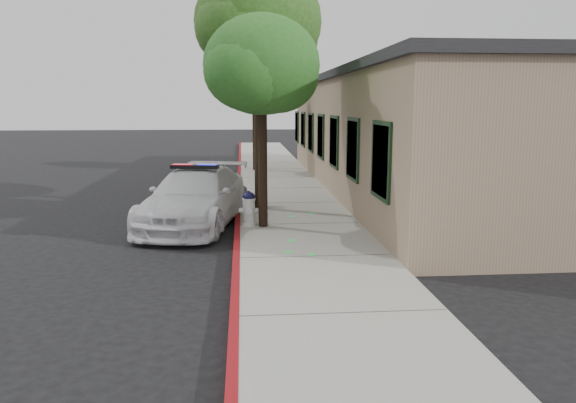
# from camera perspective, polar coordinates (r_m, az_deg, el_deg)

# --- Properties ---
(ground) EXTENTS (120.00, 120.00, 0.00)m
(ground) POSITION_cam_1_polar(r_m,az_deg,el_deg) (10.80, -5.78, -6.71)
(ground) COLOR black
(ground) RESTS_ON ground
(sidewalk) EXTENTS (3.20, 60.00, 0.15)m
(sidewalk) POSITION_cam_1_polar(r_m,az_deg,el_deg) (13.75, 1.09, -2.66)
(sidewalk) COLOR gray
(sidewalk) RESTS_ON ground
(red_curb) EXTENTS (0.14, 60.00, 0.16)m
(red_curb) POSITION_cam_1_polar(r_m,az_deg,el_deg) (13.68, -5.35, -2.75)
(red_curb) COLOR maroon
(red_curb) RESTS_ON ground
(clapboard_building) EXTENTS (7.30, 20.89, 4.24)m
(clapboard_building) POSITION_cam_1_polar(r_m,az_deg,el_deg) (20.42, 13.79, 7.06)
(clapboard_building) COLOR #9A7E65
(clapboard_building) RESTS_ON ground
(police_car) EXTENTS (3.07, 5.45, 1.61)m
(police_car) POSITION_cam_1_polar(r_m,az_deg,el_deg) (14.31, -9.71, 0.45)
(police_car) COLOR white
(police_car) RESTS_ON ground
(fire_hydrant) EXTENTS (0.49, 0.43, 0.88)m
(fire_hydrant) POSITION_cam_1_polar(r_m,az_deg,el_deg) (13.47, -4.15, -0.72)
(fire_hydrant) COLOR silver
(fire_hydrant) RESTS_ON sidewalk
(street_tree_near) EXTENTS (2.79, 2.82, 5.09)m
(street_tree_near) POSITION_cam_1_polar(r_m,az_deg,el_deg) (13.17, -2.72, 13.72)
(street_tree_near) COLOR black
(street_tree_near) RESTS_ON sidewalk
(street_tree_mid) EXTENTS (3.53, 3.66, 6.74)m
(street_tree_mid) POSITION_cam_1_polar(r_m,az_deg,el_deg) (15.71, -3.15, 17.85)
(street_tree_mid) COLOR black
(street_tree_mid) RESTS_ON sidewalk
(street_tree_far) EXTENTS (2.88, 2.71, 5.12)m
(street_tree_far) POSITION_cam_1_polar(r_m,az_deg,el_deg) (25.07, -3.48, 12.14)
(street_tree_far) COLOR black
(street_tree_far) RESTS_ON sidewalk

